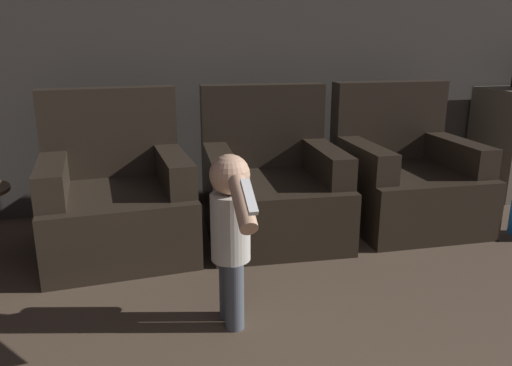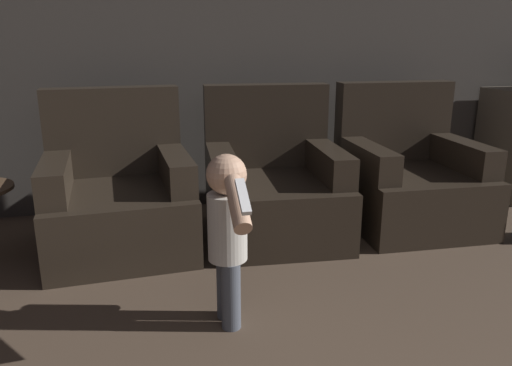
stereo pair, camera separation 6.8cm
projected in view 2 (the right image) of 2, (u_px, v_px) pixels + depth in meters
wall_back at (224, 38)px, 3.77m from camera, size 8.40×0.05×2.60m
armchair_left at (119, 197)px, 3.17m from camera, size 0.94×0.97×0.99m
armchair_middle at (273, 187)px, 3.38m from camera, size 0.93×0.95×0.99m
armchair_right at (408, 179)px, 3.59m from camera, size 0.89×0.92×0.99m
person_toddler at (228, 227)px, 2.23m from camera, size 0.18×0.56×0.81m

